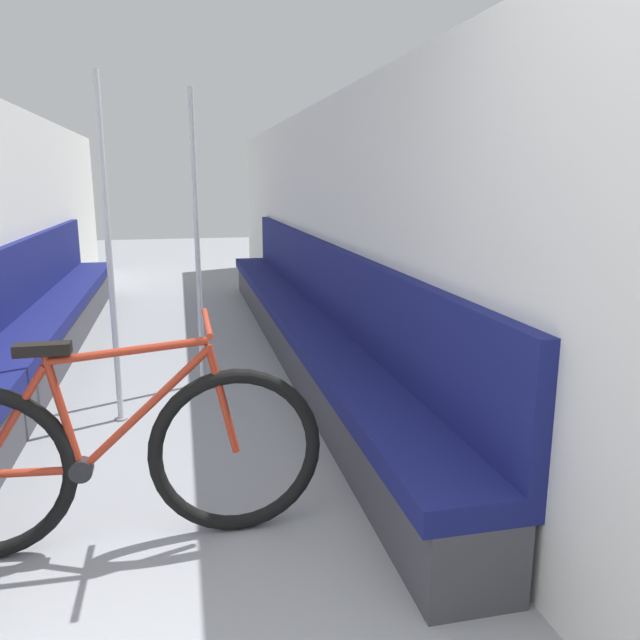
{
  "coord_description": "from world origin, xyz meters",
  "views": [
    {
      "loc": [
        0.08,
        -1.01,
        1.45
      ],
      "look_at": [
        0.91,
        2.72,
        0.59
      ],
      "focal_mm": 35.0,
      "sensor_mm": 36.0,
      "label": 1
    }
  ],
  "objects_px": {
    "bench_seat_row_left": "(34,333)",
    "bench_seat_row_right": "(302,320)",
    "grab_pole_far": "(197,247)",
    "bicycle": "(113,458)",
    "grab_pole_near": "(109,260)"
  },
  "relations": [
    {
      "from": "bench_seat_row_left",
      "to": "grab_pole_far",
      "type": "xyz_separation_m",
      "value": [
        1.23,
        -0.58,
        0.68
      ]
    },
    {
      "from": "bench_seat_row_right",
      "to": "bicycle",
      "type": "height_order",
      "value": "bench_seat_row_right"
    },
    {
      "from": "bench_seat_row_left",
      "to": "bench_seat_row_right",
      "type": "relative_size",
      "value": 1.0
    },
    {
      "from": "bicycle",
      "to": "grab_pole_near",
      "type": "bearing_deg",
      "value": 112.07
    },
    {
      "from": "bench_seat_row_left",
      "to": "bicycle",
      "type": "distance_m",
      "value": 2.69
    },
    {
      "from": "grab_pole_near",
      "to": "bench_seat_row_left",
      "type": "bearing_deg",
      "value": 121.36
    },
    {
      "from": "grab_pole_far",
      "to": "bicycle",
      "type": "bearing_deg",
      "value": -101.89
    },
    {
      "from": "bicycle",
      "to": "grab_pole_far",
      "type": "relative_size",
      "value": 0.82
    },
    {
      "from": "bicycle",
      "to": "grab_pole_far",
      "type": "distance_m",
      "value": 2.12
    },
    {
      "from": "bench_seat_row_left",
      "to": "bicycle",
      "type": "bearing_deg",
      "value": -72.37
    },
    {
      "from": "bench_seat_row_left",
      "to": "bench_seat_row_right",
      "type": "xyz_separation_m",
      "value": [
        2.08,
        0.0,
        0.0
      ]
    },
    {
      "from": "bench_seat_row_right",
      "to": "grab_pole_far",
      "type": "relative_size",
      "value": 3.24
    },
    {
      "from": "bench_seat_row_right",
      "to": "grab_pole_near",
      "type": "bearing_deg",
      "value": -139.59
    },
    {
      "from": "bicycle",
      "to": "grab_pole_near",
      "type": "xyz_separation_m",
      "value": [
        -0.1,
        1.4,
        0.62
      ]
    },
    {
      "from": "bicycle",
      "to": "bench_seat_row_right",
      "type": "bearing_deg",
      "value": 81.55
    }
  ]
}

